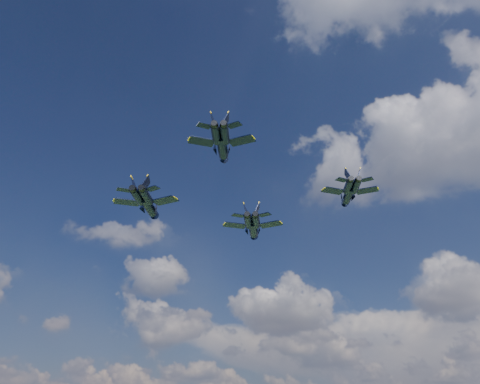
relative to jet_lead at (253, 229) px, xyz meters
name	(u,v)px	position (x,y,z in m)	size (l,w,h in m)	color
jet_lead	(253,229)	(0.00, 0.00, 0.00)	(13.41, 17.81, 4.36)	black
jet_left	(149,206)	(-7.60, -27.58, -1.99)	(12.81, 17.18, 4.18)	black
jet_right	(348,195)	(28.20, -8.21, -1.58)	(11.15, 14.05, 3.49)	black
jet_slot	(223,148)	(17.96, -36.47, -0.50)	(11.08, 14.32, 3.54)	black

